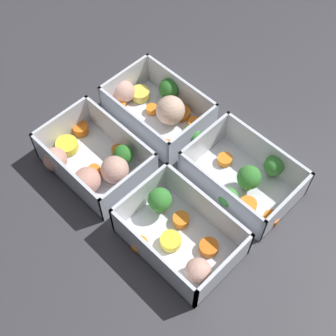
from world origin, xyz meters
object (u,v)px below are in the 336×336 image
object	(u,v)px
container_near_left	(94,162)
container_far_right	(245,179)
container_near_right	(179,235)
container_far_left	(159,108)

from	to	relation	value
container_near_left	container_far_right	xyz separation A→B (m)	(0.19, 0.15, 0.00)
container_near_right	container_far_left	bearing A→B (deg)	142.38
container_near_right	container_far_right	size ratio (longest dim) A/B	0.98
container_near_left	container_far_left	distance (m)	0.15
container_near_left	container_far_right	size ratio (longest dim) A/B	1.01
container_near_left	container_far_left	bearing A→B (deg)	92.55
container_far_left	container_near_left	bearing A→B (deg)	-87.45
container_near_right	container_far_right	bearing A→B (deg)	87.48
container_near_left	container_far_right	world-z (taller)	same
container_near_right	container_far_right	xyz separation A→B (m)	(0.01, 0.14, 0.00)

